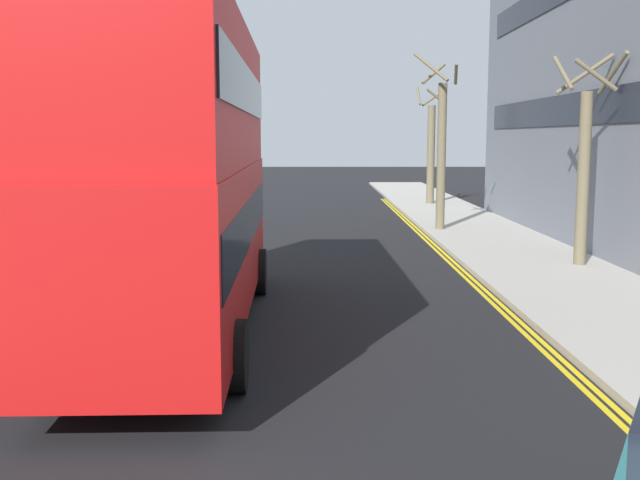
% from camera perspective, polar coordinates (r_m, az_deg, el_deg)
% --- Properties ---
extents(sidewalk_right, '(4.00, 80.00, 0.14)m').
position_cam_1_polar(sidewalk_right, '(19.27, 18.09, -3.08)').
color(sidewalk_right, '#ADA89E').
rests_on(sidewalk_right, ground).
extents(sidewalk_left, '(4.00, 80.00, 0.14)m').
position_cam_1_polar(sidewalk_left, '(19.55, -21.09, -3.07)').
color(sidewalk_left, '#ADA89E').
rests_on(sidewalk_left, ground).
extents(kerb_line_outer, '(0.10, 56.00, 0.01)m').
position_cam_1_polar(kerb_line_outer, '(16.82, 13.40, -4.68)').
color(kerb_line_outer, yellow).
rests_on(kerb_line_outer, ground).
extents(kerb_line_inner, '(0.10, 56.00, 0.01)m').
position_cam_1_polar(kerb_line_inner, '(16.78, 12.86, -4.69)').
color(kerb_line_inner, yellow).
rests_on(kerb_line_inner, ground).
extents(double_decker_bus_away, '(2.99, 10.86, 5.64)m').
position_cam_1_polar(double_decker_bus_away, '(13.86, -10.57, 5.41)').
color(double_decker_bus_away, red).
rests_on(double_decker_bus_away, ground).
extents(street_tree_near, '(1.71, 1.91, 6.48)m').
position_cam_1_polar(street_tree_near, '(28.62, 9.09, 6.78)').
color(street_tree_near, '#6B6047').
rests_on(street_tree_near, sidewalk_right).
extents(street_tree_mid, '(1.66, 1.65, 5.67)m').
position_cam_1_polar(street_tree_mid, '(21.49, 19.24, 5.50)').
color(street_tree_mid, '#6B6047').
rests_on(street_tree_mid, sidewalk_right).
extents(street_tree_far, '(1.47, 1.46, 6.03)m').
position_cam_1_polar(street_tree_far, '(39.81, 8.33, 6.74)').
color(street_tree_far, '#6B6047').
rests_on(street_tree_far, sidewalk_right).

